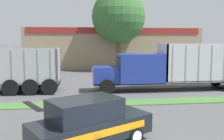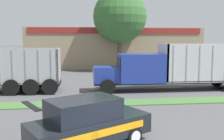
# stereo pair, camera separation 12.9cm
# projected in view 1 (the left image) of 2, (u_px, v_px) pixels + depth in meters

# --- Properties ---
(grass_verge) EXTENTS (120.00, 1.58, 0.06)m
(grass_verge) POSITION_uv_depth(u_px,v_px,m) (110.00, 103.00, 15.39)
(grass_verge) COLOR #477538
(grass_verge) RESTS_ON ground_plane
(centre_line_3) EXTENTS (2.40, 0.14, 0.01)m
(centre_line_3) POSITION_uv_depth(u_px,v_px,m) (34.00, 91.00, 19.44)
(centre_line_3) COLOR yellow
(centre_line_3) RESTS_ON ground_plane
(centre_line_4) EXTENTS (2.40, 0.14, 0.01)m
(centre_line_4) POSITION_uv_depth(u_px,v_px,m) (103.00, 89.00, 20.11)
(centre_line_4) COLOR yellow
(centre_line_4) RESTS_ON ground_plane
(centre_line_5) EXTENTS (2.40, 0.14, 0.01)m
(centre_line_5) POSITION_uv_depth(u_px,v_px,m) (167.00, 87.00, 20.78)
(centre_line_5) COLOR yellow
(centre_line_5) RESTS_ON ground_plane
(dump_truck_mid) EXTENTS (12.50, 2.64, 3.64)m
(dump_truck_mid) POSITION_uv_depth(u_px,v_px,m) (160.00, 70.00, 19.48)
(dump_truck_mid) COLOR black
(dump_truck_mid) RESTS_ON ground_plane
(rally_car) EXTENTS (4.73, 3.71, 1.82)m
(rally_car) POSITION_uv_depth(u_px,v_px,m) (89.00, 122.00, 8.98)
(rally_car) COLOR black
(rally_car) RESTS_ON ground_plane
(store_building_backdrop) EXTENTS (24.98, 12.10, 5.75)m
(store_building_backdrop) POSITION_uv_depth(u_px,v_px,m) (110.00, 48.00, 40.12)
(store_building_backdrop) COLOR #9E896B
(store_building_backdrop) RESTS_ON ground_plane
(tree_behind_left) EXTENTS (6.93, 6.93, 12.24)m
(tree_behind_left) POSITION_uv_depth(u_px,v_px,m) (119.00, 11.00, 32.23)
(tree_behind_left) COLOR brown
(tree_behind_left) RESTS_ON ground_plane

